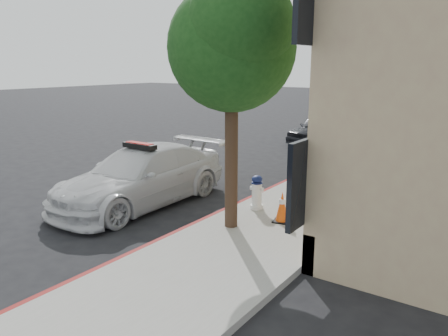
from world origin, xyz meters
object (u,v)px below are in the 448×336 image
Objects in this scene: parked_car_far at (359,127)px; fire_hydrant at (257,193)px; parked_car_mid at (320,129)px; police_car at (141,176)px; traffic_cone at (282,207)px.

fire_hydrant is (1.71, -13.56, -0.04)m from parked_car_far.
parked_car_far is (1.21, 2.43, -0.08)m from parked_car_mid.
parked_car_mid is (0.22, 12.24, -0.10)m from police_car.
police_car is 7.42× the size of traffic_cone.
police_car reaches higher than traffic_cone.
parked_car_mid reaches higher than fire_hydrant.
police_car is 3.35m from fire_hydrant.
police_car is at bearing -162.85° from fire_hydrant.
fire_hydrant is (2.92, -11.12, -0.12)m from parked_car_mid.
fire_hydrant is 1.20× the size of traffic_cone.
traffic_cone is at bearing -28.64° from fire_hydrant.
police_car is 1.35× the size of parked_car_mid.
parked_car_far reaches higher than fire_hydrant.
police_car is at bearing -83.60° from parked_car_mid.
police_car reaches higher than parked_car_mid.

